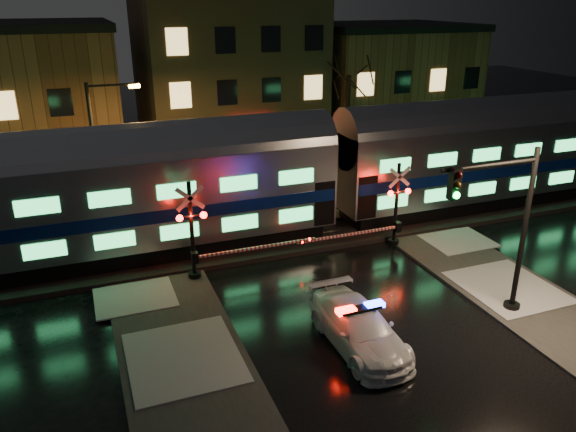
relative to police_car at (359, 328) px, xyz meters
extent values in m
plane|color=black|center=(0.86, 4.28, -0.71)|extent=(120.00, 120.00, 0.00)
cube|color=black|center=(0.86, 9.28, -0.59)|extent=(90.00, 4.20, 0.24)
cube|color=#2D2D2D|center=(-5.64, -1.72, -0.65)|extent=(4.00, 20.00, 0.12)
cube|color=#2D2D2D|center=(7.36, -1.72, -0.65)|extent=(4.00, 20.00, 0.12)
cube|color=brown|center=(-12.14, 26.28, 3.79)|extent=(14.00, 10.00, 9.00)
cube|color=brown|center=(2.86, 26.78, 5.04)|extent=(12.00, 11.00, 11.50)
cube|color=brown|center=(15.86, 26.28, 3.54)|extent=(12.00, 10.00, 8.50)
cube|color=black|center=(-9.67, 9.28, -0.07)|extent=(24.00, 2.40, 0.80)
cube|color=#B7BAC1|center=(-9.67, 9.28, 2.23)|extent=(25.00, 3.05, 3.80)
cube|color=navy|center=(-9.67, 9.28, 1.83)|extent=(24.75, 3.09, 0.55)
cube|color=#3BE170|center=(-9.67, 7.73, 1.08)|extent=(21.00, 0.05, 0.62)
cube|color=#3BE170|center=(-9.67, 7.73, 2.88)|extent=(21.00, 0.05, 0.62)
cylinder|color=#B7BAC1|center=(-9.67, 9.28, 3.93)|extent=(25.00, 3.05, 3.05)
cube|color=black|center=(16.33, 9.28, -0.07)|extent=(24.00, 2.40, 0.80)
cube|color=#B7BAC1|center=(16.33, 9.28, 2.23)|extent=(25.00, 3.05, 3.80)
cube|color=navy|center=(16.33, 9.28, 1.83)|extent=(24.75, 3.09, 0.55)
cube|color=#3BE170|center=(16.33, 7.73, 1.08)|extent=(21.00, 0.05, 0.62)
cube|color=#3BE170|center=(16.33, 7.73, 2.88)|extent=(21.00, 0.05, 0.62)
cylinder|color=#B7BAC1|center=(16.33, 9.28, 3.93)|extent=(25.00, 3.05, 3.05)
imported|color=white|center=(0.00, 0.00, -0.01)|extent=(1.99, 4.83, 1.40)
cube|color=black|center=(0.00, 0.00, 0.73)|extent=(1.46, 0.38, 0.09)
cube|color=#FF0C05|center=(-0.52, 0.00, 0.77)|extent=(0.64, 0.33, 0.16)
cube|color=#1426FF|center=(0.52, 0.00, 0.77)|extent=(0.64, 0.33, 0.16)
cylinder|color=black|center=(5.35, 6.68, -0.56)|extent=(0.50, 0.50, 0.30)
cylinder|color=black|center=(5.35, 6.68, 1.30)|extent=(0.16, 0.16, 4.01)
sphere|color=#FF0C05|center=(4.90, 6.50, 2.00)|extent=(0.26, 0.26, 0.26)
sphere|color=#FF0C05|center=(5.80, 6.50, 2.00)|extent=(0.26, 0.26, 0.26)
cube|color=white|center=(2.84, 6.43, 0.35)|extent=(5.02, 0.10, 0.10)
cube|color=black|center=(5.35, 6.43, 0.35)|extent=(0.25, 0.30, 0.45)
cylinder|color=black|center=(-4.11, 6.68, -0.55)|extent=(0.53, 0.53, 0.32)
cylinder|color=black|center=(-4.11, 6.68, 1.42)|extent=(0.17, 0.17, 4.24)
sphere|color=#FF0C05|center=(-4.59, 6.50, 2.16)|extent=(0.28, 0.28, 0.28)
sphere|color=#FF0C05|center=(-3.63, 6.50, 2.16)|extent=(0.28, 0.28, 0.28)
cube|color=white|center=(-1.46, 6.43, 0.41)|extent=(5.30, 0.10, 0.10)
cube|color=black|center=(-4.11, 6.43, 0.41)|extent=(0.25, 0.30, 0.45)
cylinder|color=black|center=(6.39, -0.02, -0.55)|extent=(0.59, 0.59, 0.31)
cylinder|color=black|center=(6.39, -0.02, 2.43)|extent=(0.19, 0.19, 6.27)
cylinder|color=black|center=(4.50, -0.02, 5.15)|extent=(3.76, 0.13, 0.13)
cube|color=black|center=(3.04, -0.17, 4.73)|extent=(0.33, 0.29, 1.05)
sphere|color=#0CFF3F|center=(3.04, -0.33, 4.40)|extent=(0.23, 0.23, 0.23)
cylinder|color=black|center=(-7.22, 13.28, 2.96)|extent=(0.18, 0.18, 7.33)
cylinder|color=black|center=(-6.12, 13.28, 6.44)|extent=(2.20, 0.11, 0.11)
cube|color=#FFAE26|center=(-5.11, 13.28, 6.35)|extent=(0.50, 0.26, 0.17)
camera|label=1|loc=(-7.92, -14.04, 10.27)|focal=35.00mm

